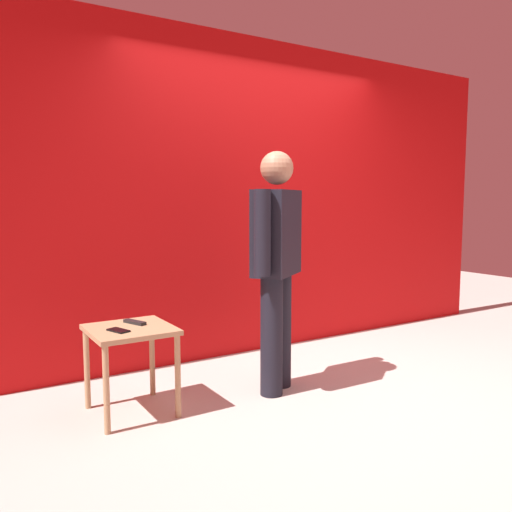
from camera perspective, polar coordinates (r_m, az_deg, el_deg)
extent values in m
plane|color=#B7B2A8|center=(3.71, 11.49, -14.79)|extent=(12.00, 12.00, 0.00)
cube|color=red|center=(4.55, -0.02, 6.40)|extent=(5.54, 0.12, 2.68)
cylinder|color=black|center=(3.53, 1.73, -8.81)|extent=(0.21, 0.21, 0.81)
cylinder|color=black|center=(3.70, 2.71, -8.12)|extent=(0.21, 0.21, 0.81)
cube|color=black|center=(3.51, 2.28, 2.58)|extent=(0.48, 0.44, 0.58)
cube|color=#2D4784|center=(3.55, 0.53, 3.09)|extent=(0.11, 0.08, 0.48)
cube|color=#384C99|center=(3.55, 0.42, 2.81)|extent=(0.04, 0.03, 0.44)
cylinder|color=black|center=(3.26, 0.72, 2.56)|extent=(0.15, 0.15, 0.55)
cylinder|color=black|center=(3.76, 3.63, 3.02)|extent=(0.15, 0.15, 0.55)
sphere|color=#A87A5B|center=(3.51, 2.31, 9.65)|extent=(0.22, 0.22, 0.22)
cube|color=tan|center=(3.30, -13.67, -7.89)|extent=(0.49, 0.49, 0.03)
cylinder|color=tan|center=(3.12, -16.14, -13.99)|extent=(0.04, 0.04, 0.51)
cylinder|color=tan|center=(3.25, -8.60, -12.96)|extent=(0.04, 0.04, 0.51)
cylinder|color=tan|center=(3.52, -18.11, -11.73)|extent=(0.04, 0.04, 0.51)
cylinder|color=tan|center=(3.64, -11.36, -10.95)|extent=(0.04, 0.04, 0.51)
cube|color=black|center=(3.22, -14.90, -7.92)|extent=(0.11, 0.16, 0.01)
cube|color=black|center=(3.38, -13.20, -7.10)|extent=(0.10, 0.17, 0.02)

